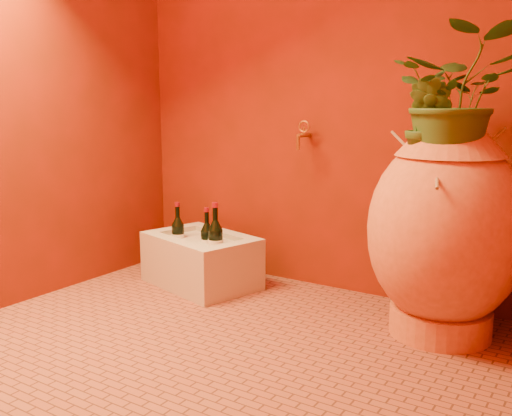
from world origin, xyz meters
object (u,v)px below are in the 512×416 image
Objects in this scene: wine_bottle_a at (178,236)px; wall_tap at (303,134)px; amphora at (445,230)px; stone_basin at (201,261)px; wine_bottle_c at (216,242)px; wine_bottle_b at (207,241)px.

wall_tap is at bearing 25.58° from wine_bottle_a.
amphora is 1.42m from stone_basin.
stone_basin is at bearing -178.81° from amphora.
wine_bottle_c is at bearing -134.74° from wall_tap.
wall_tap is at bearing 162.94° from amphora.
stone_basin is (-1.37, -0.03, -0.35)m from amphora.
stone_basin is at bearing 6.26° from wine_bottle_a.
wine_bottle_a is at bearing -179.27° from wine_bottle_b.
wine_bottle_a is 0.21m from wine_bottle_b.
wine_bottle_a is 1.04× the size of wine_bottle_b.
wine_bottle_a is at bearing 172.80° from wine_bottle_c.
amphora is at bearing 1.72° from wine_bottle_a.
wine_bottle_c is at bearing -20.62° from stone_basin.
wine_bottle_a is (-1.53, -0.05, -0.22)m from amphora.
amphora reaches higher than stone_basin.
amphora is at bearing 3.95° from wine_bottle_c.
wall_tap is (0.35, 0.35, 0.59)m from wine_bottle_c.
wine_bottle_b is (0.06, -0.01, 0.13)m from stone_basin.
wine_bottle_c is at bearing -7.20° from wine_bottle_a.
wine_bottle_c reaches higher than stone_basin.
amphora is 2.85× the size of wine_bottle_c.
wall_tap is at bearing 30.77° from stone_basin.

